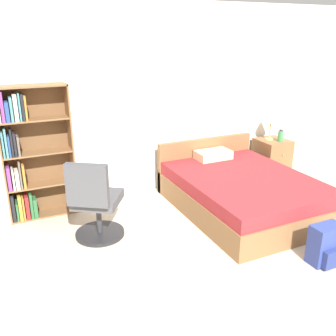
{
  "coord_description": "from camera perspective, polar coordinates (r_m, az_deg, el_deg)",
  "views": [
    {
      "loc": [
        -2.27,
        -1.56,
        2.19
      ],
      "look_at": [
        -0.61,
        1.98,
        0.77
      ],
      "focal_mm": 40.0,
      "sensor_mm": 36.0,
      "label": 1
    }
  ],
  "objects": [
    {
      "name": "wall_back",
      "position": [
        5.37,
        0.21,
        10.38
      ],
      "size": [
        9.0,
        0.06,
        2.6
      ],
      "color": "white",
      "rests_on": "ground_plane"
    },
    {
      "name": "bookshelf",
      "position": [
        4.79,
        -20.56,
        1.86
      ],
      "size": [
        0.83,
        0.28,
        1.63
      ],
      "color": "brown",
      "rests_on": "ground_plane"
    },
    {
      "name": "bed",
      "position": [
        4.98,
        10.93,
        -3.42
      ],
      "size": [
        1.52,
        2.02,
        0.73
      ],
      "color": "brown",
      "rests_on": "ground_plane"
    },
    {
      "name": "office_chair",
      "position": [
        4.17,
        -11.02,
        -5.42
      ],
      "size": [
        0.69,
        0.72,
        0.96
      ],
      "color": "#232326",
      "rests_on": "ground_plane"
    },
    {
      "name": "nightstand",
      "position": [
        6.23,
        15.5,
        1.51
      ],
      "size": [
        0.46,
        0.5,
        0.6
      ],
      "color": "brown",
      "rests_on": "ground_plane"
    },
    {
      "name": "table_lamp",
      "position": [
        6.04,
        15.46,
        7.51
      ],
      "size": [
        0.21,
        0.21,
        0.48
      ],
      "color": "tan",
      "rests_on": "nightstand"
    },
    {
      "name": "water_bottle",
      "position": [
        6.06,
        16.78,
        4.71
      ],
      "size": [
        0.08,
        0.08,
        0.19
      ],
      "color": "#3F8C4C",
      "rests_on": "nightstand"
    },
    {
      "name": "backpack_blue",
      "position": [
        4.11,
        22.93,
        -10.82
      ],
      "size": [
        0.32,
        0.25,
        0.41
      ],
      "color": "navy",
      "rests_on": "ground_plane"
    }
  ]
}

